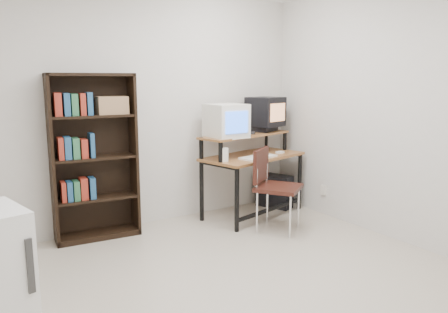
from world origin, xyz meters
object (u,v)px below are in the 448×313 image
computer_desk (252,158)px  crt_tv (265,112)px  crt_monitor (226,121)px  school_chair (272,180)px  bookshelf (94,155)px  pc_tower (275,191)px

computer_desk → crt_tv: crt_tv is taller
crt_monitor → school_chair: bearing=-73.1°
crt_tv → bookshelf: bookshelf is taller
crt_monitor → pc_tower: bearing=2.8°
crt_monitor → computer_desk: bearing=-5.1°
computer_desk → pc_tower: computer_desk is taller
crt_tv → school_chair: (-0.48, -0.75, -0.68)m
pc_tower → bookshelf: bookshelf is taller
computer_desk → crt_tv: size_ratio=2.97×
crt_monitor → school_chair: crt_monitor is taller
crt_monitor → school_chair: 0.87m
crt_monitor → school_chair: (0.21, -0.59, -0.61)m
school_chair → computer_desk: bearing=41.3°
computer_desk → pc_tower: bearing=-2.0°
computer_desk → school_chair: (-0.14, -0.57, -0.14)m
crt_tv → bookshelf: bearing=163.9°
computer_desk → crt_monitor: bearing=163.9°
pc_tower → crt_tv: bearing=120.8°
computer_desk → pc_tower: size_ratio=3.06×
computer_desk → crt_tv: (0.33, 0.17, 0.54)m
crt_monitor → bookshelf: 1.51m
crt_tv → school_chair: bearing=-137.1°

